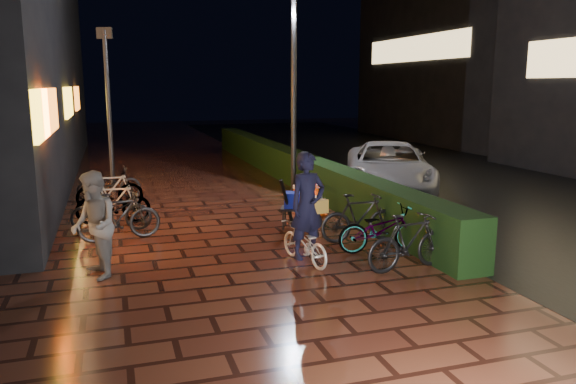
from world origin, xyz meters
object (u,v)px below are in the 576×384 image
object	(u,v)px
bystander_person	(94,225)
cyclist	(306,223)
traffic_barrier	(307,194)
cart_assembly	(294,202)
van	(389,167)

from	to	relation	value
bystander_person	cyclist	xyz separation A→B (m)	(3.51, -0.36, -0.14)
bystander_person	traffic_barrier	world-z (taller)	bystander_person
bystander_person	cart_assembly	distance (m)	4.61
cyclist	cart_assembly	bearing A→B (deg)	76.45
cart_assembly	bystander_person	bearing A→B (deg)	-153.05
bystander_person	cart_assembly	world-z (taller)	bystander_person
van	cart_assembly	bearing A→B (deg)	-117.13
bystander_person	cyclist	world-z (taller)	cyclist
van	cyclist	world-z (taller)	cyclist
traffic_barrier	cart_assembly	xyz separation A→B (m)	(-0.94, -1.82, 0.22)
cyclist	cart_assembly	distance (m)	2.52
van	traffic_barrier	bearing A→B (deg)	-131.20
bystander_person	traffic_barrier	size ratio (longest dim) A/B	0.96
bystander_person	cart_assembly	xyz separation A→B (m)	(4.10, 2.09, -0.30)
bystander_person	van	xyz separation A→B (m)	(8.08, 5.33, -0.16)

